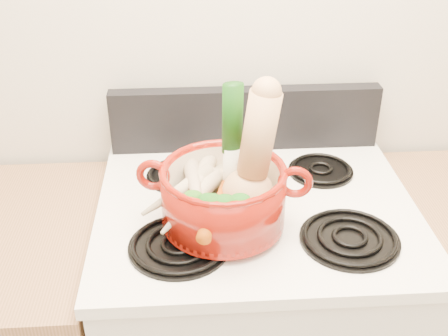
{
  "coord_description": "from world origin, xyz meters",
  "views": [
    {
      "loc": [
        -0.16,
        0.26,
        1.73
      ],
      "look_at": [
        -0.09,
        1.29,
        1.12
      ],
      "focal_mm": 45.0,
      "sensor_mm": 36.0,
      "label": 1
    }
  ],
  "objects": [
    {
      "name": "parsnip_2",
      "position": [
        -0.14,
        1.37,
        1.04
      ],
      "size": [
        0.07,
        0.22,
        0.07
      ],
      "primitive_type": "cone",
      "rotation": [
        1.66,
        0.0,
        -0.09
      ],
      "color": "beige",
      "rests_on": "dutch_oven"
    },
    {
      "name": "carrot_3",
      "position": [
        -0.12,
        1.24,
        1.03
      ],
      "size": [
        0.06,
        0.16,
        0.05
      ],
      "primitive_type": "cone",
      "rotation": [
        1.66,
        0.0,
        -0.19
      ],
      "color": "#C34D09",
      "rests_on": "dutch_oven"
    },
    {
      "name": "carrot_4",
      "position": [
        -0.1,
        1.27,
        1.04
      ],
      "size": [
        0.07,
        0.18,
        0.05
      ],
      "primitive_type": "cone",
      "rotation": [
        1.66,
        0.0,
        -0.22
      ],
      "color": "#D8570A",
      "rests_on": "dutch_oven"
    },
    {
      "name": "carrot_1",
      "position": [
        -0.11,
        1.26,
        1.02
      ],
      "size": [
        0.12,
        0.13,
        0.04
      ],
      "primitive_type": "cone",
      "rotation": [
        1.66,
        0.0,
        -0.74
      ],
      "color": "#C05209",
      "rests_on": "dutch_oven"
    },
    {
      "name": "cooktop",
      "position": [
        0.0,
        1.4,
        0.93
      ],
      "size": [
        0.78,
        0.67,
        0.03
      ],
      "primitive_type": "cube",
      "color": "white",
      "rests_on": "stove_body"
    },
    {
      "name": "carrot_2",
      "position": [
        -0.07,
        1.28,
        1.03
      ],
      "size": [
        0.05,
        0.18,
        0.05
      ],
      "primitive_type": "cone",
      "rotation": [
        1.66,
        0.0,
        0.08
      ],
      "color": "#C25E09",
      "rests_on": "dutch_oven"
    },
    {
      "name": "parsnip_4",
      "position": [
        -0.14,
        1.35,
        1.05
      ],
      "size": [
        0.12,
        0.23,
        0.06
      ],
      "primitive_type": "cone",
      "rotation": [
        1.66,
        0.0,
        -0.33
      ],
      "color": "beige",
      "rests_on": "dutch_oven"
    },
    {
      "name": "burner_back_left",
      "position": [
        -0.19,
        1.54,
        0.96
      ],
      "size": [
        0.17,
        0.17,
        0.02
      ],
      "primitive_type": "cylinder",
      "color": "black",
      "rests_on": "cooktop"
    },
    {
      "name": "ginger",
      "position": [
        -0.07,
        1.4,
        1.02
      ],
      "size": [
        0.11,
        0.09,
        0.05
      ],
      "primitive_type": "ellipsoid",
      "rotation": [
        0.0,
        0.0,
        -0.29
      ],
      "color": "tan",
      "rests_on": "dutch_oven"
    },
    {
      "name": "pot_handle_left",
      "position": [
        -0.24,
        1.33,
        1.08
      ],
      "size": [
        0.08,
        0.03,
        0.08
      ],
      "primitive_type": "torus",
      "rotation": [
        1.57,
        0.0,
        -0.16
      ],
      "color": "maroon",
      "rests_on": "dutch_oven"
    },
    {
      "name": "parsnip_5",
      "position": [
        -0.15,
        1.31,
        1.05
      ],
      "size": [
        0.07,
        0.22,
        0.06
      ],
      "primitive_type": "cone",
      "rotation": [
        1.66,
        0.0,
        0.11
      ],
      "color": "beige",
      "rests_on": "dutch_oven"
    },
    {
      "name": "burner_front_right",
      "position": [
        0.19,
        1.24,
        0.96
      ],
      "size": [
        0.22,
        0.22,
        0.02
      ],
      "primitive_type": "cylinder",
      "color": "black",
      "rests_on": "cooktop"
    },
    {
      "name": "control_backsplash",
      "position": [
        0.0,
        1.7,
        1.04
      ],
      "size": [
        0.76,
        0.05,
        0.18
      ],
      "primitive_type": "cube",
      "color": "black",
      "rests_on": "cooktop"
    },
    {
      "name": "burner_back_right",
      "position": [
        0.19,
        1.54,
        0.96
      ],
      "size": [
        0.17,
        0.17,
        0.02
      ],
      "primitive_type": "cylinder",
      "color": "black",
      "rests_on": "cooktop"
    },
    {
      "name": "pot_handle_right",
      "position": [
        0.07,
        1.28,
        1.08
      ],
      "size": [
        0.08,
        0.03,
        0.08
      ],
      "primitive_type": "torus",
      "rotation": [
        1.57,
        0.0,
        -0.16
      ],
      "color": "maroon",
      "rests_on": "dutch_oven"
    },
    {
      "name": "wall_back",
      "position": [
        0.0,
        1.75,
        1.3
      ],
      "size": [
        3.5,
        0.02,
        2.6
      ],
      "primitive_type": "cube",
      "color": "beige",
      "rests_on": "floor"
    },
    {
      "name": "squash",
      "position": [
        -0.03,
        1.31,
        1.14
      ],
      "size": [
        0.17,
        0.14,
        0.31
      ],
      "primitive_type": null,
      "rotation": [
        0.0,
        0.13,
        -0.13
      ],
      "color": "tan",
      "rests_on": "dutch_oven"
    },
    {
      "name": "carrot_0",
      "position": [
        -0.11,
        1.27,
        1.02
      ],
      "size": [
        0.06,
        0.18,
        0.05
      ],
      "primitive_type": "cone",
      "rotation": [
        1.66,
        0.0,
        0.17
      ],
      "color": "#C9570A",
      "rests_on": "dutch_oven"
    },
    {
      "name": "parsnip_0",
      "position": [
        -0.14,
        1.35,
        1.02
      ],
      "size": [
        0.15,
        0.21,
        0.06
      ],
      "primitive_type": "cone",
      "rotation": [
        1.66,
        0.0,
        -0.56
      ],
      "color": "beige",
      "rests_on": "dutch_oven"
    },
    {
      "name": "parsnip_3",
      "position": [
        -0.19,
        1.33,
        1.04
      ],
      "size": [
        0.18,
        0.16,
        0.06
      ],
      "primitive_type": "cone",
      "rotation": [
        1.66,
        0.0,
        -0.88
      ],
      "color": "beige",
      "rests_on": "dutch_oven"
    },
    {
      "name": "leek",
      "position": [
        -0.06,
        1.36,
        1.15
      ],
      "size": [
        0.06,
        0.07,
        0.3
      ],
      "primitive_type": "cylinder",
      "rotation": [
        0.05,
        0.0,
        0.19
      ],
      "color": "white",
      "rests_on": "dutch_oven"
    },
    {
      "name": "parsnip_1",
      "position": [
        -0.16,
        1.3,
        1.03
      ],
      "size": [
        0.17,
        0.21,
        0.06
      ],
      "primitive_type": "cone",
      "rotation": [
        1.66,
        0.0,
        -0.62
      ],
      "color": "beige",
      "rests_on": "dutch_oven"
    },
    {
      "name": "dutch_oven",
      "position": [
        -0.09,
        1.31,
        1.04
      ],
      "size": [
        0.32,
        0.32,
        0.14
      ],
      "primitive_type": "cylinder",
      "rotation": [
        0.0,
        0.0,
        -0.16
      ],
      "color": "maroon",
      "rests_on": "burner_front_left"
    },
    {
      "name": "burner_front_left",
      "position": [
        -0.19,
        1.24,
        0.96
      ],
      "size": [
        0.22,
        0.22,
        0.02
      ],
      "primitive_type": "cylinder",
      "color": "black",
      "rests_on": "cooktop"
    }
  ]
}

